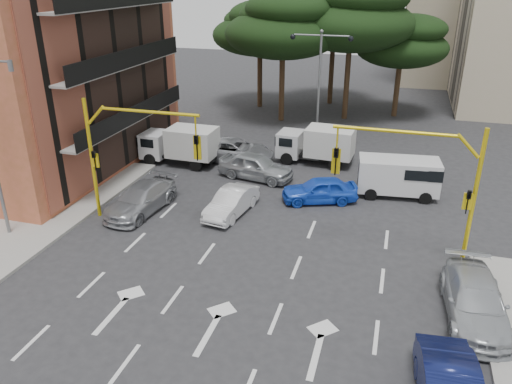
% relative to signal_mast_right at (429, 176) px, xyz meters
% --- Properties ---
extents(ground, '(120.00, 120.00, 0.00)m').
position_rel_signal_mast_right_xyz_m(ground, '(-6.80, -1.99, -3.88)').
color(ground, '#28282B').
rests_on(ground, ground).
extents(median_strip, '(1.40, 6.00, 0.15)m').
position_rel_signal_mast_right_xyz_m(median_strip, '(-6.80, 14.01, -3.81)').
color(median_strip, gray).
rests_on(median_strip, ground).
extents(apartment_orange, '(15.19, 16.15, 13.70)m').
position_rel_signal_mast_right_xyz_m(apartment_orange, '(-24.76, 6.01, 2.97)').
color(apartment_orange, '#9F5731').
rests_on(apartment_orange, ground).
extents(apartment_beige_far, '(16.20, 12.15, 16.70)m').
position_rel_signal_mast_right_xyz_m(apartment_beige_far, '(6.15, 42.01, 4.47)').
color(apartment_beige_far, '#BBAE8C').
rests_on(apartment_beige_far, ground).
extents(pine_left_near, '(9.15, 9.15, 10.23)m').
position_rel_signal_mast_right_xyz_m(pine_left_near, '(-10.75, 19.96, 3.72)').
color(pine_left_near, '#382616').
rests_on(pine_left_near, ground).
extents(pine_center, '(9.98, 9.98, 11.16)m').
position_rel_signal_mast_right_xyz_m(pine_center, '(-5.75, 21.96, 4.41)').
color(pine_center, '#382616').
rests_on(pine_center, ground).
extents(pine_left_far, '(8.32, 8.32, 9.30)m').
position_rel_signal_mast_right_xyz_m(pine_left_far, '(-13.75, 23.96, 3.03)').
color(pine_left_far, '#382616').
rests_on(pine_left_far, ground).
extents(pine_right, '(7.49, 7.49, 8.37)m').
position_rel_signal_mast_right_xyz_m(pine_right, '(-1.75, 23.96, 2.33)').
color(pine_right, '#382616').
rests_on(pine_right, ground).
extents(pine_back, '(9.15, 9.15, 10.23)m').
position_rel_signal_mast_right_xyz_m(pine_back, '(-7.75, 26.96, 3.72)').
color(pine_back, '#382616').
rests_on(pine_back, ground).
extents(signal_mast_right, '(5.79, 0.37, 6.00)m').
position_rel_signal_mast_right_xyz_m(signal_mast_right, '(0.00, 0.00, 0.00)').
color(signal_mast_right, yellow).
rests_on(signal_mast_right, ground).
extents(signal_mast_left, '(5.79, 0.37, 6.00)m').
position_rel_signal_mast_right_xyz_m(signal_mast_left, '(-13.61, 0.00, 0.00)').
color(signal_mast_left, yellow).
rests_on(signal_mast_left, ground).
extents(street_lamp_center, '(4.16, 0.36, 7.77)m').
position_rel_signal_mast_right_xyz_m(street_lamp_center, '(-6.80, 14.01, 1.54)').
color(street_lamp_center, slate).
rests_on(street_lamp_center, median_strip).
extents(car_white_hatch, '(1.94, 4.07, 1.29)m').
position_rel_signal_mast_right_xyz_m(car_white_hatch, '(-9.03, 2.04, -3.24)').
color(car_white_hatch, silver).
rests_on(car_white_hatch, ground).
extents(car_blue_compact, '(4.29, 2.89, 1.36)m').
position_rel_signal_mast_right_xyz_m(car_blue_compact, '(-5.01, 4.78, -3.21)').
color(car_blue_compact, blue).
rests_on(car_blue_compact, ground).
extents(car_silver_wagon, '(2.44, 4.93, 1.38)m').
position_rel_signal_mast_right_xyz_m(car_silver_wagon, '(-13.57, 1.04, -3.19)').
color(car_silver_wagon, '#9B9DA3').
rests_on(car_silver_wagon, ground).
extents(car_silver_cross_a, '(5.24, 2.48, 1.44)m').
position_rel_signal_mast_right_xyz_m(car_silver_cross_a, '(-11.40, 9.51, -3.16)').
color(car_silver_cross_a, '#989AA0').
rests_on(car_silver_cross_a, ground).
extents(car_silver_cross_b, '(4.76, 2.61, 1.53)m').
position_rel_signal_mast_right_xyz_m(car_silver_cross_b, '(-9.20, 7.01, -3.12)').
color(car_silver_cross_b, '#A6AAAE').
rests_on(car_silver_cross_b, ground).
extents(car_silver_parked, '(2.27, 5.01, 1.42)m').
position_rel_signal_mast_right_xyz_m(car_silver_parked, '(1.90, -3.46, -3.17)').
color(car_silver_parked, '#ADB1B5').
rests_on(car_silver_parked, ground).
extents(van_white, '(4.45, 2.39, 2.13)m').
position_rel_signal_mast_right_xyz_m(van_white, '(-1.07, 6.82, -2.82)').
color(van_white, silver).
rests_on(van_white, ground).
extents(box_truck_a, '(4.98, 2.18, 2.43)m').
position_rel_signal_mast_right_xyz_m(box_truck_a, '(-14.56, 8.05, -2.67)').
color(box_truck_a, silver).
rests_on(box_truck_a, ground).
extents(box_truck_b, '(5.00, 2.35, 2.40)m').
position_rel_signal_mast_right_xyz_m(box_truck_b, '(-6.25, 10.61, -2.68)').
color(box_truck_b, silver).
rests_on(box_truck_b, ground).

